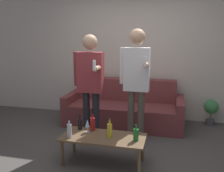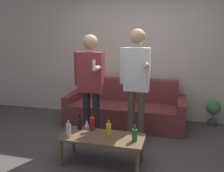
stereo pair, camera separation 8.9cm
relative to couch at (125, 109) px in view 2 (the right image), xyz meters
The scene contains 13 objects.
ground_plane 1.48m from the couch, 87.26° to the right, with size 16.00×16.00×0.00m, color #514C47.
wall_back 1.16m from the couch, 81.94° to the left, with size 8.00×0.06×2.70m.
couch is the anchor object (origin of this frame).
coffee_table 1.54m from the couch, 89.24° to the right, with size 1.11×0.49×0.38m.
bottle_orange 1.74m from the couch, 103.15° to the right, with size 0.06×0.06×0.25m.
bottle_green 1.55m from the couch, 86.07° to the right, with size 0.07×0.07×0.25m.
bottle_dark 1.44m from the couch, 104.69° to the right, with size 0.06×0.06×0.21m.
bottle_yellow 1.41m from the couch, 97.20° to the right, with size 0.07×0.07×0.26m.
bottle_red 1.65m from the couch, 73.78° to the right, with size 0.07×0.07×0.21m.
wine_glass_near 1.49m from the couch, 98.83° to the right, with size 0.06×0.06×0.18m.
person_standing_left 1.23m from the couch, 110.59° to the right, with size 0.47×0.43×1.70m.
person_standing_right 1.20m from the couch, 67.86° to the right, with size 0.45×0.44×1.78m.
potted_plant 1.63m from the couch, 10.59° to the left, with size 0.26×0.26×0.49m.
Camera 2 is at (0.88, -3.03, 1.72)m, focal length 40.00 mm.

